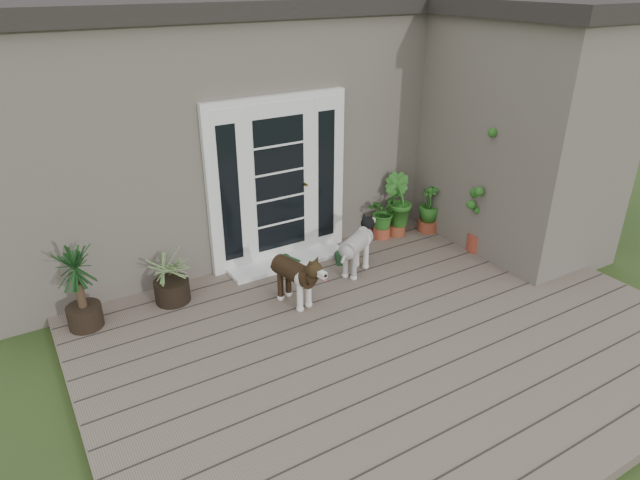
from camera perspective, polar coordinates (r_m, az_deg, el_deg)
deck at (r=6.05m, az=7.55°, el=-10.05°), size 6.20×4.60×0.12m
house_main at (r=8.85m, az=-9.41°, el=12.19°), size 7.40×4.00×3.10m
roof_main at (r=8.62m, az=-10.25°, el=22.89°), size 7.60×4.20×0.20m
house_wing at (r=8.04m, az=19.88°, el=9.64°), size 1.60×2.40×3.10m
roof_wing at (r=7.79m, az=21.81°, el=21.32°), size 1.80×2.60×0.20m
door_unit at (r=7.08m, az=-4.28°, el=6.00°), size 1.90×0.14×2.15m
door_step at (r=7.34m, az=-3.30°, el=-2.19°), size 1.60×0.40×0.05m
brindle_dog at (r=6.34m, az=-2.65°, el=-4.11°), size 0.48×0.79×0.61m
white_dog at (r=6.99m, az=3.72°, el=-1.15°), size 0.78×0.62×0.60m
spider_plant at (r=6.58m, az=-15.11°, el=-3.37°), size 0.84×0.84×0.71m
yucca at (r=6.35m, az=-23.50°, el=-4.37°), size 0.87×0.87×1.00m
herb_a at (r=7.98m, az=6.40°, el=2.14°), size 0.62×0.62×0.57m
herb_b at (r=8.07m, az=7.90°, el=2.81°), size 0.59×0.59×0.68m
herb_c at (r=8.30m, az=11.10°, el=2.82°), size 0.47×0.47×0.58m
sapling at (r=7.64m, az=16.68°, el=5.09°), size 0.63×0.63×1.80m
clog_left at (r=7.32m, az=-3.02°, el=-2.09°), size 0.22×0.33×0.09m
clog_right at (r=7.36m, az=2.03°, el=-1.88°), size 0.26×0.34×0.09m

